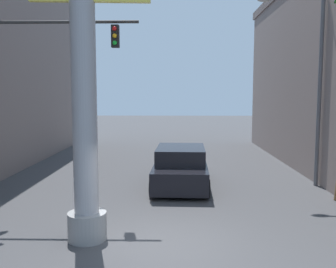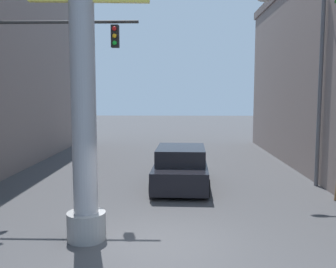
{
  "view_description": "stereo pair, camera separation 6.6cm",
  "coord_description": "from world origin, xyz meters",
  "px_view_note": "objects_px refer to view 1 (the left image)",
  "views": [
    {
      "loc": [
        0.31,
        -8.7,
        3.64
      ],
      "look_at": [
        0.0,
        4.76,
        2.2
      ],
      "focal_mm": 40.0,
      "sensor_mm": 36.0,
      "label": 1
    },
    {
      "loc": [
        0.38,
        -8.7,
        3.64
      ],
      "look_at": [
        0.0,
        4.76,
        2.2
      ],
      "focal_mm": 40.0,
      "sensor_mm": 36.0,
      "label": 2
    }
  ],
  "objects_px": {
    "street_lamp": "(310,71)",
    "car_lead": "(181,167)",
    "traffic_light_mast": "(32,76)",
    "pedestrian_far_left": "(90,138)"
  },
  "relations": [
    {
      "from": "car_lead",
      "to": "pedestrian_far_left",
      "type": "relative_size",
      "value": 2.7
    },
    {
      "from": "street_lamp",
      "to": "car_lead",
      "type": "bearing_deg",
      "value": -178.14
    },
    {
      "from": "street_lamp",
      "to": "pedestrian_far_left",
      "type": "xyz_separation_m",
      "value": [
        -10.37,
        7.38,
        -3.49
      ]
    },
    {
      "from": "street_lamp",
      "to": "car_lead",
      "type": "height_order",
      "value": "street_lamp"
    },
    {
      "from": "street_lamp",
      "to": "car_lead",
      "type": "relative_size",
      "value": 1.57
    },
    {
      "from": "street_lamp",
      "to": "car_lead",
      "type": "xyz_separation_m",
      "value": [
        -5.03,
        -0.16,
        -3.79
      ]
    },
    {
      "from": "traffic_light_mast",
      "to": "pedestrian_far_left",
      "type": "xyz_separation_m",
      "value": [
        -0.51,
        10.12,
        -3.2
      ]
    },
    {
      "from": "traffic_light_mast",
      "to": "street_lamp",
      "type": "bearing_deg",
      "value": 15.52
    },
    {
      "from": "street_lamp",
      "to": "pedestrian_far_left",
      "type": "distance_m",
      "value": 13.2
    },
    {
      "from": "pedestrian_far_left",
      "to": "traffic_light_mast",
      "type": "bearing_deg",
      "value": -87.14
    }
  ]
}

